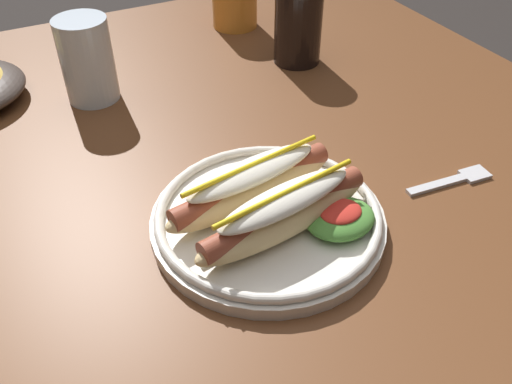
# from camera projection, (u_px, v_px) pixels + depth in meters

# --- Properties ---
(dining_table) EXTENTS (1.29, 1.07, 0.74)m
(dining_table) POSITION_uv_depth(u_px,v_px,m) (168.00, 206.00, 0.80)
(dining_table) COLOR brown
(dining_table) RESTS_ON ground_plane
(hot_dog_plate) EXTENTS (0.27, 0.27, 0.08)m
(hot_dog_plate) POSITION_uv_depth(u_px,v_px,m) (271.00, 210.00, 0.62)
(hot_dog_plate) COLOR silver
(hot_dog_plate) RESTS_ON dining_table
(fork) EXTENTS (0.12, 0.03, 0.00)m
(fork) POSITION_uv_depth(u_px,v_px,m) (455.00, 180.00, 0.70)
(fork) COLOR silver
(fork) RESTS_ON dining_table
(soda_cup) EXTENTS (0.08, 0.08, 0.13)m
(soda_cup) POSITION_uv_depth(u_px,v_px,m) (298.00, 26.00, 0.93)
(soda_cup) COLOR black
(soda_cup) RESTS_ON dining_table
(water_cup) EXTENTS (0.08, 0.08, 0.13)m
(water_cup) POSITION_uv_depth(u_px,v_px,m) (87.00, 60.00, 0.83)
(water_cup) COLOR silver
(water_cup) RESTS_ON dining_table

